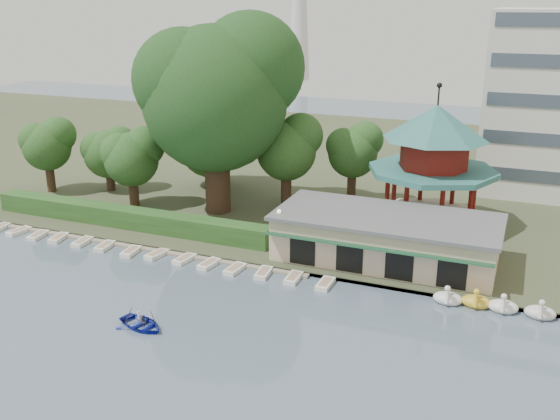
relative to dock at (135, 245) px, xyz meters
The scene contains 13 objects.
ground_plane 20.97m from the dock, 55.10° to the right, with size 220.00×220.00×0.00m, color slate.
shore 36.81m from the dock, 70.97° to the left, with size 220.00×70.00×0.40m, color #424930.
embankment 12.00m from the dock, ahead, with size 220.00×0.60×0.30m, color gray.
dock is the anchor object (origin of this frame).
boathouse 22.62m from the dock, 12.24° to the left, with size 18.60×9.39×3.90m.
pavilion 29.14m from the dock, 31.66° to the left, with size 12.40×12.40×13.50m.
hedge 4.61m from the dock, 132.27° to the left, with size 30.00×2.00×1.80m, color #2C5522.
lamp_post 13.99m from the dock, ahead, with size 0.36×0.36×4.28m.
big_tree 17.26m from the dock, 73.84° to the left, with size 15.88×14.79×20.03m.
small_trees 16.16m from the dock, 96.55° to the left, with size 38.85×16.77×9.93m.
swan_boats 34.51m from the dock, ahead, with size 15.39×2.03×1.92m.
moored_rowboats 2.33m from the dock, 36.22° to the right, with size 34.59×2.77×0.36m.
rowboat_with_passengers 15.39m from the dock, 53.59° to the right, with size 5.78×4.77×2.01m.
Camera 1 is at (20.18, -26.64, 21.29)m, focal length 40.00 mm.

